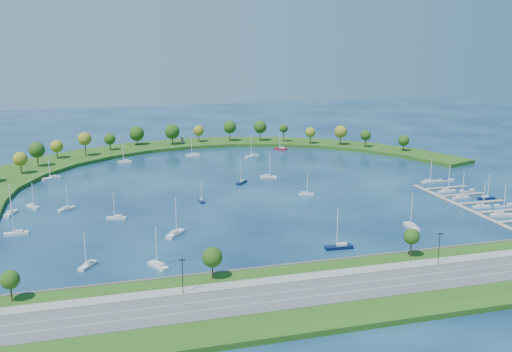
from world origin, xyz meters
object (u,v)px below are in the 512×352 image
object	(u,v)px
moored_boat_10	(201,200)
moored_boat_17	(339,246)
docked_boat_4	(482,206)
docked_boat_8	(447,191)
moored_boat_15	(33,206)
docked_boat_7	(486,197)
moored_boat_3	(125,161)
moored_boat_14	(52,177)
docked_boat_10	(429,181)
docked_boat_2	(501,214)
moored_boat_9	(242,181)
moored_boat_18	(16,233)
docked_boat_5	(504,205)
moored_boat_16	(11,212)
docked_boat_9	(467,190)
moored_boat_1	(193,155)
moored_boat_4	(412,226)
moored_boat_12	(306,193)
harbor_tower	(183,140)
dock_system	(481,207)
moored_boat_2	(268,176)
moored_boat_0	(67,208)
docked_boat_6	(461,197)
moored_boat_11	(158,265)
docked_boat_11	(446,180)
moored_boat_6	(281,148)
moored_boat_7	(116,217)
moored_boat_13	(175,233)
moored_boat_5	(88,264)
moored_boat_8	(252,156)

from	to	relation	value
moored_boat_10	moored_boat_17	world-z (taller)	moored_boat_17
docked_boat_4	docked_boat_8	size ratio (longest dim) A/B	0.86
moored_boat_15	docked_boat_7	size ratio (longest dim) A/B	0.95
moored_boat_3	moored_boat_14	bearing A→B (deg)	47.99
docked_boat_10	moored_boat_14	bearing A→B (deg)	159.27
docked_boat_2	docked_boat_8	bearing A→B (deg)	99.69
moored_boat_9	moored_boat_18	xyz separation A→B (m)	(-98.82, -52.59, 0.04)
docked_boat_2	docked_boat_5	size ratio (longest dim) A/B	1.54
moored_boat_16	docked_boat_9	xyz separation A→B (m)	(201.02, -18.91, -0.36)
moored_boat_14	docked_boat_5	xyz separation A→B (m)	(187.98, -104.23, -0.32)
moored_boat_1	moored_boat_17	xyz separation A→B (m)	(20.53, -170.79, 0.05)
moored_boat_4	moored_boat_12	xyz separation A→B (m)	(-21.92, 55.29, -0.08)
moored_boat_16	harbor_tower	bearing A→B (deg)	-15.93
dock_system	moored_boat_2	xyz separation A→B (m)	(-70.87, 76.11, 0.57)
dock_system	docked_boat_10	size ratio (longest dim) A/B	6.86
harbor_tower	moored_boat_0	size ratio (longest dim) A/B	0.37
moored_boat_10	docked_boat_8	distance (m)	113.36
docked_boat_6	docked_boat_10	xyz separation A→B (m)	(2.40, 29.88, -0.00)
harbor_tower	docked_boat_10	world-z (taller)	docked_boat_10
moored_boat_11	docked_boat_9	bearing A→B (deg)	-95.87
docked_boat_5	docked_boat_9	bearing A→B (deg)	89.60
moored_boat_12	moored_boat_14	bearing A→B (deg)	159.36
dock_system	docked_boat_11	world-z (taller)	docked_boat_11
moored_boat_18	docked_boat_8	distance (m)	185.92
moored_boat_12	moored_boat_18	xyz separation A→B (m)	(-121.37, -22.94, 0.06)
moored_boat_1	moored_boat_16	distance (m)	134.26
moored_boat_0	moored_boat_14	distance (m)	59.63
moored_boat_6	docked_boat_10	size ratio (longest dim) A/B	0.99
moored_boat_0	moored_boat_7	size ratio (longest dim) A/B	1.02
harbor_tower	docked_boat_7	distance (m)	198.57
moored_boat_13	moored_boat_18	size ratio (longest dim) A/B	1.11
docked_boat_2	docked_boat_6	size ratio (longest dim) A/B	1.09
moored_boat_18	docked_boat_7	bearing A→B (deg)	175.13
moored_boat_16	docked_boat_7	distance (m)	203.74
moored_boat_4	moored_boat_5	xyz separation A→B (m)	(-118.41, -6.73, -0.05)
moored_boat_13	moored_boat_18	distance (m)	58.30
harbor_tower	moored_boat_2	distance (m)	104.45
moored_boat_13	moored_boat_18	bearing A→B (deg)	113.38
moored_boat_10	docked_boat_6	world-z (taller)	docked_boat_6
moored_boat_0	docked_boat_6	size ratio (longest dim) A/B	0.96
moored_boat_9	moored_boat_17	distance (m)	98.64
moored_boat_9	moored_boat_8	bearing A→B (deg)	-157.94
moored_boat_7	docked_boat_11	distance (m)	162.99
moored_boat_11	moored_boat_0	bearing A→B (deg)	-4.04
moored_boat_5	moored_boat_3	bearing A→B (deg)	-154.76
docked_boat_5	docked_boat_11	xyz separation A→B (m)	(1.90, 46.05, -0.00)
moored_boat_2	docked_boat_4	xyz separation A→B (m)	(71.10, -76.11, -0.04)
moored_boat_17	docked_boat_2	xyz separation A→B (m)	(77.87, 16.52, -0.04)
harbor_tower	moored_boat_9	xyz separation A→B (m)	(12.29, -107.44, -3.29)
moored_boat_12	moored_boat_1	bearing A→B (deg)	117.26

